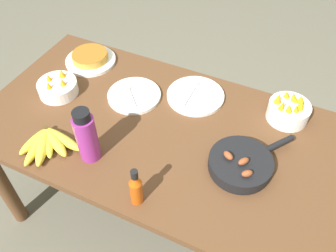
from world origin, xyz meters
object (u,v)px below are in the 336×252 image
object	(u,v)px
empty_plate_near_front	(195,96)
water_bottle	(86,136)
banana_bunch	(48,143)
fruit_bowl_mango	(289,110)
hot_sauce_bottle	(136,188)
fruit_bowl_citrus	(58,87)
skillet	(241,164)
empty_plate_far_left	(134,95)
frittata_plate_center	(90,58)

from	to	relation	value
empty_plate_near_front	water_bottle	distance (m)	0.54
banana_bunch	fruit_bowl_mango	bearing A→B (deg)	34.45
banana_bunch	fruit_bowl_mango	xyz separation A→B (m)	(0.80, 0.55, 0.03)
hot_sauce_bottle	fruit_bowl_citrus	bearing A→B (deg)	150.17
banana_bunch	skillet	xyz separation A→B (m)	(0.71, 0.22, 0.01)
fruit_bowl_mango	water_bottle	bearing A→B (deg)	-140.47
banana_bunch	empty_plate_near_front	distance (m)	0.65
skillet	empty_plate_far_left	size ratio (longest dim) A/B	1.38
fruit_bowl_citrus	frittata_plate_center	bearing A→B (deg)	89.69
empty_plate_near_front	fruit_bowl_mango	world-z (taller)	fruit_bowl_mango
water_bottle	banana_bunch	bearing A→B (deg)	-169.40
skillet	frittata_plate_center	size ratio (longest dim) A/B	1.33
hot_sauce_bottle	empty_plate_near_front	bearing A→B (deg)	91.86
banana_bunch	hot_sauce_bottle	size ratio (longest dim) A/B	1.30
fruit_bowl_mango	hot_sauce_bottle	xyz separation A→B (m)	(-0.37, -0.61, 0.03)
banana_bunch	empty_plate_far_left	size ratio (longest dim) A/B	0.93
skillet	frittata_plate_center	world-z (taller)	skillet
empty_plate_near_front	banana_bunch	bearing A→B (deg)	-128.96
fruit_bowl_mango	water_bottle	size ratio (longest dim) A/B	0.73
empty_plate_far_left	hot_sauce_bottle	world-z (taller)	hot_sauce_bottle
skillet	empty_plate_far_left	world-z (taller)	skillet
banana_bunch	frittata_plate_center	xyz separation A→B (m)	(-0.15, 0.52, 0.00)
fruit_bowl_mango	hot_sauce_bottle	distance (m)	0.72
empty_plate_near_front	fruit_bowl_mango	size ratio (longest dim) A/B	1.49
banana_bunch	empty_plate_far_left	bearing A→B (deg)	67.37
empty_plate_far_left	fruit_bowl_mango	distance (m)	0.66
fruit_bowl_mango	skillet	bearing A→B (deg)	-105.93
water_bottle	hot_sauce_bottle	xyz separation A→B (m)	(0.25, -0.10, -0.04)
empty_plate_near_front	skillet	bearing A→B (deg)	-44.08
banana_bunch	water_bottle	bearing A→B (deg)	10.60
frittata_plate_center	empty_plate_near_front	bearing A→B (deg)	-1.58
frittata_plate_center	fruit_bowl_mango	world-z (taller)	fruit_bowl_mango
frittata_plate_center	fruit_bowl_citrus	xyz separation A→B (m)	(-0.00, -0.25, 0.01)
skillet	fruit_bowl_citrus	distance (m)	0.86
banana_bunch	hot_sauce_bottle	distance (m)	0.43
empty_plate_far_left	banana_bunch	bearing A→B (deg)	-112.63
empty_plate_near_front	hot_sauce_bottle	xyz separation A→B (m)	(0.02, -0.57, 0.06)
empty_plate_near_front	fruit_bowl_citrus	bearing A→B (deg)	-157.30
banana_bunch	fruit_bowl_citrus	bearing A→B (deg)	119.70
frittata_plate_center	fruit_bowl_citrus	distance (m)	0.25
frittata_plate_center	fruit_bowl_mango	xyz separation A→B (m)	(0.95, 0.03, 0.02)
skillet	empty_plate_near_front	bearing A→B (deg)	81.38
water_bottle	empty_plate_near_front	bearing A→B (deg)	63.66
fruit_bowl_mango	empty_plate_near_front	bearing A→B (deg)	-173.58
empty_plate_near_front	frittata_plate_center	bearing A→B (deg)	178.42
banana_bunch	empty_plate_near_front	bearing A→B (deg)	51.04
empty_plate_near_front	hot_sauce_bottle	distance (m)	0.57
skillet	frittata_plate_center	bearing A→B (deg)	105.99
empty_plate_far_left	fruit_bowl_mango	size ratio (longest dim) A/B	1.38
empty_plate_far_left	fruit_bowl_citrus	world-z (taller)	fruit_bowl_citrus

